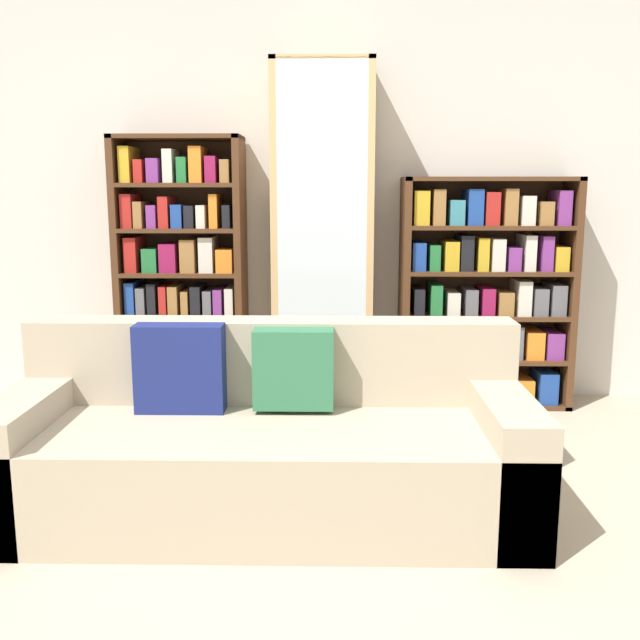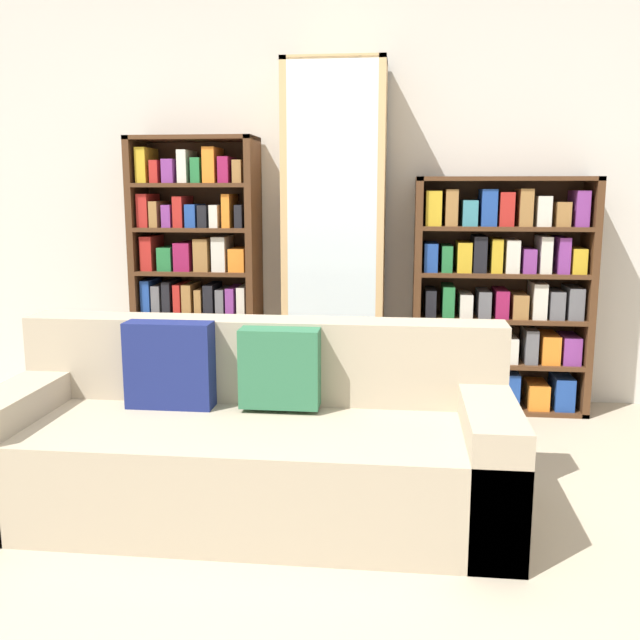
# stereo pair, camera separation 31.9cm
# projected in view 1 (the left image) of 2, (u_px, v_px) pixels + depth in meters

# --- Properties ---
(ground_plane) EXTENTS (16.00, 16.00, 0.00)m
(ground_plane) POSITION_uv_depth(u_px,v_px,m) (307.00, 604.00, 2.22)
(ground_plane) COLOR tan
(wall_back) EXTENTS (6.21, 0.06, 2.70)m
(wall_back) POSITION_uv_depth(u_px,v_px,m) (321.00, 177.00, 4.30)
(wall_back) COLOR beige
(wall_back) RESTS_ON ground
(couch) EXTENTS (2.05, 0.80, 0.74)m
(couch) POSITION_uv_depth(u_px,v_px,m) (266.00, 446.00, 2.85)
(couch) COLOR tan
(couch) RESTS_ON ground
(bookshelf_left) EXTENTS (0.74, 0.32, 1.58)m
(bookshelf_left) POSITION_uv_depth(u_px,v_px,m) (182.00, 276.00, 4.22)
(bookshelf_left) COLOR #4C2D19
(bookshelf_left) RESTS_ON ground
(display_cabinet) EXTENTS (0.58, 0.36, 1.98)m
(display_cabinet) POSITION_uv_depth(u_px,v_px,m) (323.00, 240.00, 4.15)
(display_cabinet) COLOR tan
(display_cabinet) RESTS_ON ground
(bookshelf_right) EXTENTS (1.00, 0.32, 1.34)m
(bookshelf_right) POSITION_uv_depth(u_px,v_px,m) (485.00, 295.00, 4.20)
(bookshelf_right) COLOR #4C2D19
(bookshelf_right) RESTS_ON ground
(wine_bottle) EXTENTS (0.08, 0.08, 0.38)m
(wine_bottle) POSITION_uv_depth(u_px,v_px,m) (429.00, 404.00, 3.77)
(wine_bottle) COLOR black
(wine_bottle) RESTS_ON ground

